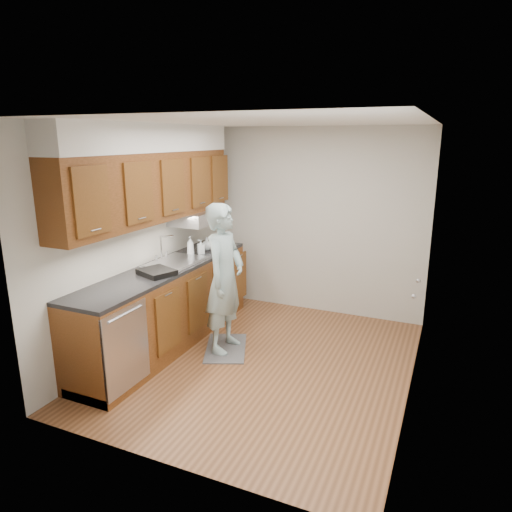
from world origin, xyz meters
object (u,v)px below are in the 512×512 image
Objects in this scene: person at (224,269)px; dish_rack at (157,272)px; soap_bottle_c at (207,244)px; soap_bottle_a at (190,246)px; soap_bottle_b at (201,247)px.

person is 0.73m from dish_rack.
soap_bottle_a is at bearing -101.78° from soap_bottle_c.
person is 0.83m from soap_bottle_a.
dish_rack is (0.02, -0.97, -0.06)m from soap_bottle_b.
soap_bottle_c is (0.06, 0.30, -0.03)m from soap_bottle_a.
soap_bottle_c is 0.48× the size of dish_rack.
soap_bottle_b is (-0.61, 0.54, 0.07)m from person.
soap_bottle_c is at bearing 78.22° from soap_bottle_a.
soap_bottle_b is at bearing 48.15° from person.
soap_bottle_c is at bearing 114.07° from dish_rack.
person is at bearing -41.36° from soap_bottle_b.
soap_bottle_a is (-0.70, 0.43, 0.10)m from person.
soap_bottle_a is 1.38× the size of soap_bottle_c.
soap_bottle_a reaches higher than soap_bottle_b.
person reaches higher than soap_bottle_c.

